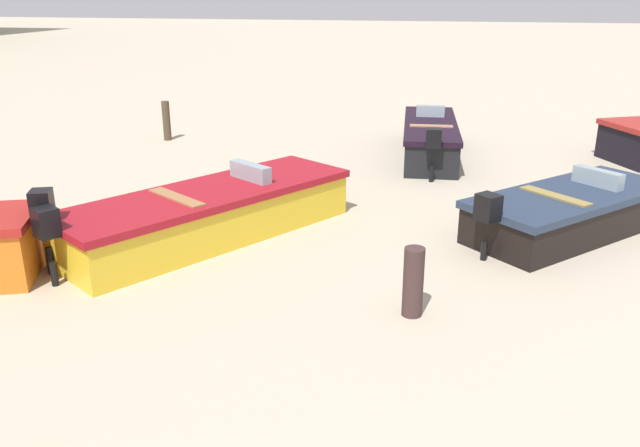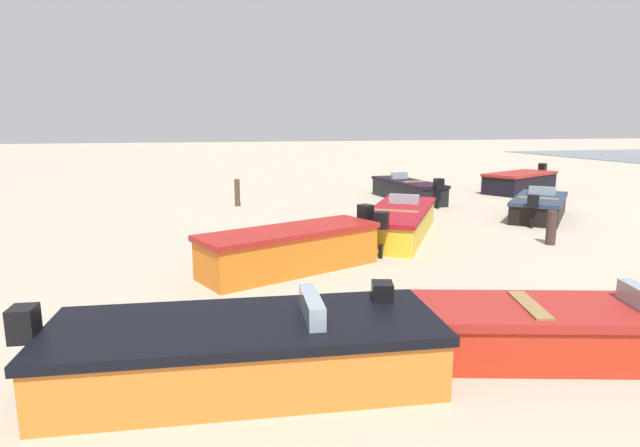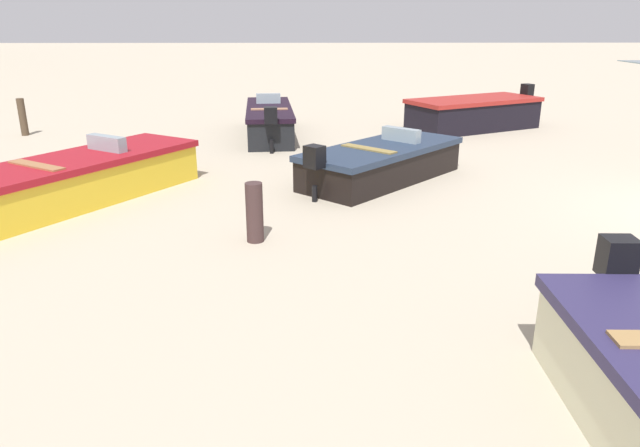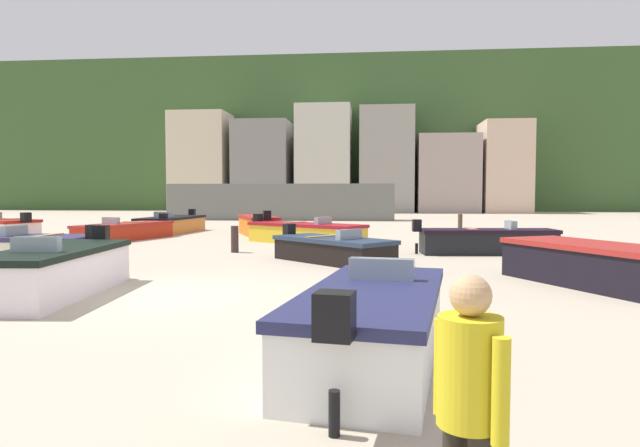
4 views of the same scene
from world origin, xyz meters
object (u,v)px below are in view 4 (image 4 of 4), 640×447
at_px(boat_orange_0, 258,226).
at_px(boat_red_2, 126,231).
at_px(boat_yellow_4, 306,233).
at_px(boat_white_10, 56,271).
at_px(boat_white_5, 373,324).
at_px(boat_black_6, 487,241).
at_px(boat_orange_7, 172,224).
at_px(beach_walker_foreground, 469,400).
at_px(mooring_post_mid_beach, 460,225).
at_px(boat_black_9, 333,249).
at_px(mooring_post_near_water, 235,239).
at_px(boat_black_8, 592,264).
at_px(boat_cream_1, 34,250).

distance_m(boat_orange_0, boat_red_2, 5.93).
distance_m(boat_yellow_4, boat_white_10, 12.07).
height_order(boat_white_5, boat_black_6, boat_white_5).
bearing_deg(boat_red_2, boat_yellow_4, -170.23).
xyz_separation_m(boat_yellow_4, boat_orange_7, (-7.51, 5.23, 0.00)).
bearing_deg(boat_orange_7, boat_yellow_4, 150.75).
bearing_deg(boat_yellow_4, boat_black_6, 96.25).
height_order(boat_yellow_4, boat_black_6, boat_black_6).
bearing_deg(beach_walker_foreground, boat_orange_0, -18.38).
bearing_deg(mooring_post_mid_beach, beach_walker_foreground, -98.74).
bearing_deg(boat_black_9, boat_white_5, 49.89).
bearing_deg(boat_yellow_4, boat_red_2, -63.70).
xyz_separation_m(boat_black_9, mooring_post_mid_beach, (5.17, 9.71, 0.15)).
bearing_deg(mooring_post_mid_beach, boat_orange_7, 174.69).
bearing_deg(mooring_post_near_water, boat_black_8, -31.32).
height_order(boat_orange_7, boat_black_8, boat_black_8).
bearing_deg(boat_white_5, boat_red_2, 132.45).
bearing_deg(boat_orange_0, boat_black_8, -73.95).
bearing_deg(boat_white_10, boat_black_8, -172.89).
bearing_deg(boat_white_5, mooring_post_mid_beach, 87.29).
bearing_deg(boat_black_6, boat_black_9, -66.88).
bearing_deg(boat_white_10, boat_orange_7, -81.18).
height_order(boat_orange_0, boat_orange_7, boat_orange_0).
relative_size(mooring_post_near_water, mooring_post_mid_beach, 0.86).
bearing_deg(boat_red_2, boat_black_6, -179.75).
relative_size(boat_black_8, mooring_post_mid_beach, 4.15).
xyz_separation_m(boat_black_8, mooring_post_mid_beach, (-0.81, 13.19, 0.05)).
bearing_deg(boat_black_9, mooring_post_near_water, -80.32).
relative_size(boat_black_8, boat_white_10, 0.99).
distance_m(boat_orange_0, boat_black_6, 11.45).
bearing_deg(boat_yellow_4, mooring_post_near_water, 2.40).
relative_size(mooring_post_mid_beach, beach_walker_foreground, 0.65).
bearing_deg(boat_black_8, boat_white_10, 164.80).
xyz_separation_m(boat_orange_0, boat_black_8, (10.20, -12.97, -0.01)).
distance_m(boat_red_2, boat_yellow_4, 7.95).
relative_size(boat_yellow_4, boat_black_9, 1.32).
height_order(mooring_post_mid_beach, beach_walker_foreground, beach_walker_foreground).
bearing_deg(mooring_post_mid_beach, boat_red_2, -168.07).
xyz_separation_m(boat_white_10, mooring_post_mid_beach, (10.25, 15.44, 0.04)).
xyz_separation_m(boat_black_8, boat_white_10, (-11.06, -2.25, 0.01)).
distance_m(mooring_post_near_water, mooring_post_mid_beach, 11.42).
relative_size(boat_white_10, mooring_post_near_water, 4.86).
bearing_deg(boat_yellow_4, boat_black_8, 71.23).
xyz_separation_m(mooring_post_near_water, mooring_post_mid_beach, (8.69, 7.41, 0.07)).
relative_size(boat_orange_7, boat_white_10, 1.15).
height_order(boat_orange_0, boat_red_2, boat_orange_0).
bearing_deg(mooring_post_mid_beach, boat_black_6, -91.80).
bearing_deg(boat_cream_1, boat_red_2, 9.29).
relative_size(boat_yellow_4, boat_white_5, 1.20).
distance_m(boat_black_6, boat_orange_7, 16.30).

